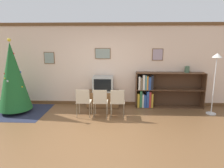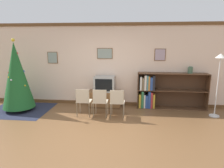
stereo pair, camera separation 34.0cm
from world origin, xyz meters
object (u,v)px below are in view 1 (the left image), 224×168
(folding_chair_left, at_px, (83,101))
(bookshelf, at_px, (156,91))
(tv_console, at_px, (103,99))
(television, at_px, (103,84))
(vase, at_px, (187,69))
(christmas_tree, at_px, (13,77))
(standing_lamp, at_px, (216,68))
(folding_chair_center, at_px, (100,101))
(folding_chair_right, at_px, (118,101))

(folding_chair_left, xyz_separation_m, bookshelf, (2.21, 0.98, 0.07))
(tv_console, relative_size, television, 1.58)
(television, distance_m, vase, 2.71)
(television, xyz_separation_m, vase, (2.67, 0.11, 0.48))
(christmas_tree, relative_size, vase, 10.65)
(folding_chair_left, bearing_deg, bookshelf, 24.01)
(christmas_tree, height_order, standing_lamp, christmas_tree)
(folding_chair_left, height_order, vase, vase)
(television, bearing_deg, christmas_tree, -166.68)
(folding_chair_left, xyz_separation_m, standing_lamp, (3.74, 0.40, 0.90))
(standing_lamp, bearing_deg, folding_chair_center, -173.09)
(folding_chair_left, relative_size, standing_lamp, 0.46)
(vase, xyz_separation_m, standing_lamp, (0.59, -0.63, 0.13))
(television, distance_m, folding_chair_left, 1.07)
(vase, bearing_deg, folding_chair_right, -154.90)
(folding_chair_right, bearing_deg, folding_chair_center, 180.00)
(folding_chair_left, relative_size, folding_chair_right, 1.00)
(folding_chair_right, relative_size, vase, 3.97)
(television, height_order, folding_chair_right, television)
(christmas_tree, relative_size, folding_chair_center, 2.68)
(christmas_tree, distance_m, vase, 5.33)
(tv_console, xyz_separation_m, folding_chair_right, (0.48, -0.91, 0.21))
(vase, relative_size, standing_lamp, 0.12)
(folding_chair_right, distance_m, bookshelf, 1.59)
(folding_chair_center, relative_size, vase, 3.97)
(folding_chair_right, bearing_deg, christmas_tree, 174.56)
(christmas_tree, height_order, tv_console, christmas_tree)
(folding_chair_left, relative_size, bookshelf, 0.38)
(bookshelf, height_order, vase, vase)
(christmas_tree, relative_size, folding_chair_right, 2.68)
(christmas_tree, height_order, television, christmas_tree)
(television, relative_size, folding_chair_right, 0.80)
(christmas_tree, relative_size, tv_console, 2.12)
(tv_console, height_order, folding_chair_center, folding_chair_center)
(folding_chair_center, xyz_separation_m, standing_lamp, (3.26, 0.40, 0.90))
(folding_chair_center, bearing_deg, folding_chair_right, 0.00)
(bookshelf, bearing_deg, folding_chair_center, -150.34)
(folding_chair_left, height_order, bookshelf, bookshelf)
(tv_console, height_order, folding_chair_right, folding_chair_right)
(television, bearing_deg, folding_chair_left, -117.79)
(christmas_tree, bearing_deg, bookshelf, 9.03)
(christmas_tree, bearing_deg, television, 13.32)
(television, bearing_deg, vase, 2.40)
(folding_chair_center, bearing_deg, folding_chair_left, 180.00)
(tv_console, distance_m, folding_chair_center, 0.94)
(television, relative_size, bookshelf, 0.30)
(standing_lamp, bearing_deg, television, 170.99)
(folding_chair_center, height_order, vase, vase)
(tv_console, bearing_deg, bookshelf, 2.28)
(folding_chair_center, bearing_deg, christmas_tree, 173.56)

